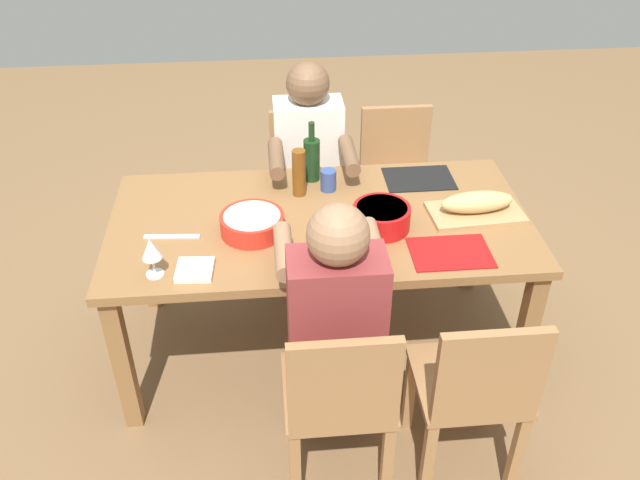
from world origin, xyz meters
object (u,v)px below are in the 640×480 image
object	(u,v)px
chair_far_right	(396,176)
serving_bowl_greens	(381,216)
dining_table	(320,235)
beer_bottle	(299,173)
chair_far_center	(307,180)
diner_far_center	(309,162)
cup_far_center	(328,180)
chair_near_right	(475,389)
diner_near_center	(335,319)
serving_bowl_pasta	(252,223)
chair_near_center	(340,398)
bread_loaf	(477,202)
napkin_stack	(195,270)
wine_bottle	(312,158)
wine_glass	(151,250)
cutting_board	(475,213)

from	to	relation	value
chair_far_right	serving_bowl_greens	size ratio (longest dim) A/B	3.53
dining_table	beer_bottle	size ratio (longest dim) A/B	8.17
chair_far_center	diner_far_center	xyz separation A→B (m)	(-0.00, -0.18, 0.21)
diner_far_center	cup_far_center	bearing A→B (deg)	-80.33
chair_near_right	diner_near_center	distance (m)	0.57
diner_far_center	serving_bowl_greens	bearing A→B (deg)	-70.02
cup_far_center	serving_bowl_greens	bearing A→B (deg)	-60.33
chair_near_right	serving_bowl_pasta	size ratio (longest dim) A/B	3.19
chair_near_center	bread_loaf	world-z (taller)	same
beer_bottle	napkin_stack	size ratio (longest dim) A/B	1.57
wine_bottle	beer_bottle	xyz separation A→B (m)	(-0.07, -0.13, 0.00)
beer_bottle	napkin_stack	distance (m)	0.70
dining_table	bread_loaf	xyz separation A→B (m)	(0.67, -0.03, 0.15)
wine_bottle	beer_bottle	bearing A→B (deg)	-117.18
wine_glass	napkin_stack	xyz separation A→B (m)	(0.15, 0.00, -0.10)
wine_bottle	napkin_stack	size ratio (longest dim) A/B	2.07
chair_near_center	cup_far_center	world-z (taller)	chair_near_center
wine_bottle	dining_table	bearing A→B (deg)	-88.90
beer_bottle	wine_glass	xyz separation A→B (m)	(-0.59, -0.54, 0.01)
chair_far_center	diner_near_center	bearing A→B (deg)	-90.00
chair_far_right	napkin_stack	world-z (taller)	chair_far_right
serving_bowl_pasta	cup_far_center	bearing A→B (deg)	42.30
wine_bottle	serving_bowl_pasta	bearing A→B (deg)	-123.76
chair_near_right	cutting_board	world-z (taller)	chair_near_right
cup_far_center	chair_far_right	bearing A→B (deg)	51.00
diner_far_center	serving_bowl_greens	world-z (taller)	diner_far_center
diner_far_center	napkin_stack	world-z (taller)	diner_far_center
serving_bowl_greens	bread_loaf	world-z (taller)	bread_loaf
chair_far_right	diner_far_center	distance (m)	0.57
chair_near_center	cup_far_center	xyz separation A→B (m)	(0.06, 1.02, 0.31)
chair_far_right	serving_bowl_greens	distance (m)	0.96
bread_loaf	wine_bottle	size ratio (longest dim) A/B	1.10
diner_near_center	cup_far_center	xyz separation A→B (m)	(0.06, 0.84, 0.09)
chair_near_right	bread_loaf	xyz separation A→B (m)	(0.18, 0.75, 0.32)
wine_bottle	wine_glass	world-z (taller)	wine_bottle
diner_far_center	serving_bowl_greens	size ratio (longest dim) A/B	4.98
cup_far_center	wine_glass	bearing A→B (deg)	-141.68
dining_table	chair_far_right	distance (m)	0.94
chair_near_right	chair_far_center	xyz separation A→B (m)	(-0.49, 1.56, 0.00)
chair_near_right	wine_glass	distance (m)	1.29
cutting_board	bread_loaf	xyz separation A→B (m)	(0.00, 0.00, 0.06)
chair_near_center	serving_bowl_pasta	xyz separation A→B (m)	(-0.29, 0.70, 0.30)
serving_bowl_greens	bread_loaf	size ratio (longest dim) A/B	0.75
wine_bottle	beer_bottle	size ratio (longest dim) A/B	1.32
bread_loaf	wine_glass	distance (m)	1.37
chair_near_center	serving_bowl_greens	bearing A→B (deg)	70.12
chair_near_right	wine_glass	xyz separation A→B (m)	(-1.16, 0.45, 0.37)
chair_near_center	serving_bowl_greens	xyz separation A→B (m)	(0.25, 0.69, 0.31)
diner_far_center	beer_bottle	distance (m)	0.42
chair_far_right	serving_bowl_pasta	bearing A→B (deg)	-132.52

